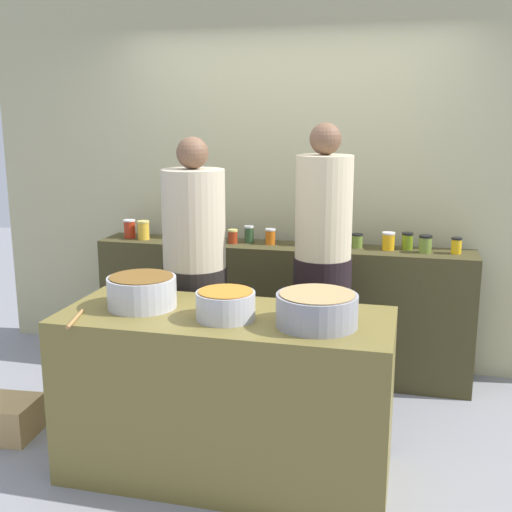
{
  "coord_description": "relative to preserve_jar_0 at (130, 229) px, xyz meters",
  "views": [
    {
      "loc": [
        0.9,
        -3.28,
        1.89
      ],
      "look_at": [
        0.0,
        0.35,
        1.05
      ],
      "focal_mm": 44.81,
      "sensor_mm": 36.0,
      "label": 1
    }
  ],
  "objects": [
    {
      "name": "cooking_pot_center",
      "position": [
        1.19,
        -1.46,
        -0.08
      ],
      "size": [
        0.3,
        0.3,
        0.14
      ],
      "color": "#B7B7BC",
      "rests_on": "prep_table"
    },
    {
      "name": "display_shelf",
      "position": [
        1.17,
        0.01,
        -0.55
      ],
      "size": [
        2.7,
        0.36,
        0.97
      ],
      "primitive_type": "cube",
      "color": "#403A1F",
      "rests_on": "ground"
    },
    {
      "name": "preserve_jar_0",
      "position": [
        0.0,
        0.0,
        0.0
      ],
      "size": [
        0.09,
        0.09,
        0.14
      ],
      "color": "#A72A14",
      "rests_on": "display_shelf"
    },
    {
      "name": "preserve_jar_2",
      "position": [
        0.43,
        0.04,
        -0.01
      ],
      "size": [
        0.08,
        0.08,
        0.11
      ],
      "color": "olive",
      "rests_on": "display_shelf"
    },
    {
      "name": "cooking_pot_right",
      "position": [
        1.64,
        -1.45,
        -0.07
      ],
      "size": [
        0.39,
        0.39,
        0.16
      ],
      "color": "gray",
      "rests_on": "prep_table"
    },
    {
      "name": "preserve_jar_13",
      "position": [
        2.36,
        0.02,
        -0.01
      ],
      "size": [
        0.07,
        0.07,
        0.11
      ],
      "color": "gold",
      "rests_on": "display_shelf"
    },
    {
      "name": "prep_table",
      "position": [
        1.17,
        -1.39,
        -0.59
      ],
      "size": [
        1.7,
        0.7,
        0.89
      ],
      "primitive_type": "cube",
      "color": "brown",
      "rests_on": "ground"
    },
    {
      "name": "preserve_jar_12",
      "position": [
        2.16,
        0.0,
        -0.01
      ],
      "size": [
        0.09,
        0.09,
        0.12
      ],
      "color": "olive",
      "rests_on": "display_shelf"
    },
    {
      "name": "bread_crate",
      "position": [
        -0.25,
        -1.33,
        -0.93
      ],
      "size": [
        0.44,
        0.34,
        0.22
      ],
      "primitive_type": "cube",
      "rotation": [
        0.0,
        0.0,
        0.08
      ],
      "color": "tan",
      "rests_on": "ground"
    },
    {
      "name": "preserve_jar_7",
      "position": [
        1.31,
        0.03,
        -0.01
      ],
      "size": [
        0.07,
        0.07,
        0.13
      ],
      "color": "#44194A",
      "rests_on": "display_shelf"
    },
    {
      "name": "preserve_jar_3",
      "position": [
        0.58,
        -0.0,
        -0.01
      ],
      "size": [
        0.09,
        0.09,
        0.12
      ],
      "color": "#4C1554",
      "rests_on": "display_shelf"
    },
    {
      "name": "preserve_jar_8",
      "position": [
        1.6,
        0.07,
        -0.01
      ],
      "size": [
        0.07,
        0.07,
        0.13
      ],
      "color": "olive",
      "rests_on": "display_shelf"
    },
    {
      "name": "preserve_jar_10",
      "position": [
        1.91,
        0.03,
        -0.01
      ],
      "size": [
        0.09,
        0.09,
        0.12
      ],
      "color": "#EDA616",
      "rests_on": "display_shelf"
    },
    {
      "name": "ground",
      "position": [
        1.17,
        -1.09,
        -1.04
      ],
      "size": [
        12.0,
        12.0,
        0.0
      ],
      "primitive_type": "plane",
      "color": "gray"
    },
    {
      "name": "storefront_wall",
      "position": [
        1.17,
        0.36,
        0.46
      ],
      "size": [
        4.8,
        0.12,
        3.0
      ],
      "primitive_type": "cube",
      "color": "#B6B084",
      "rests_on": "ground"
    },
    {
      "name": "cook_with_tongs",
      "position": [
        0.79,
        -0.78,
        -0.24
      ],
      "size": [
        0.4,
        0.4,
        1.75
      ],
      "color": "black",
      "rests_on": "ground"
    },
    {
      "name": "preserve_jar_1",
      "position": [
        0.12,
        -0.03,
        0.0
      ],
      "size": [
        0.09,
        0.09,
        0.14
      ],
      "color": "gold",
      "rests_on": "display_shelf"
    },
    {
      "name": "preserve_jar_9",
      "position": [
        1.7,
        0.06,
        -0.02
      ],
      "size": [
        0.08,
        0.08,
        0.1
      ],
      "color": "olive",
      "rests_on": "display_shelf"
    },
    {
      "name": "preserve_jar_5",
      "position": [
        0.92,
        0.04,
        -0.01
      ],
      "size": [
        0.07,
        0.07,
        0.13
      ],
      "color": "#2B4A2A",
      "rests_on": "display_shelf"
    },
    {
      "name": "preserve_jar_4",
      "position": [
        0.81,
        -0.01,
        -0.02
      ],
      "size": [
        0.07,
        0.07,
        0.1
      ],
      "color": "#A43116",
      "rests_on": "display_shelf"
    },
    {
      "name": "wooden_spoon",
      "position": [
        0.47,
        -1.66,
        -0.14
      ],
      "size": [
        0.08,
        0.27,
        0.02
      ],
      "primitive_type": "cylinder",
      "rotation": [
        1.57,
        0.0,
        3.38
      ],
      "color": "#9E703D",
      "rests_on": "prep_table"
    },
    {
      "name": "preserve_jar_11",
      "position": [
        2.04,
        0.08,
        -0.01
      ],
      "size": [
        0.08,
        0.08,
        0.12
      ],
      "color": "olive",
      "rests_on": "display_shelf"
    },
    {
      "name": "cook_in_cap",
      "position": [
        1.54,
        -0.55,
        -0.2
      ],
      "size": [
        0.36,
        0.36,
        1.83
      ],
      "color": "black",
      "rests_on": "ground"
    },
    {
      "name": "cooking_pot_left",
      "position": [
        0.71,
        -1.38,
        -0.07
      ],
      "size": [
        0.36,
        0.36,
        0.17
      ],
      "color": "#B7B7BC",
      "rests_on": "prep_table"
    },
    {
      "name": "preserve_jar_6",
      "position": [
        1.08,
        0.02,
        -0.01
      ],
      "size": [
        0.07,
        0.07,
        0.11
      ],
      "color": "#CE6115",
      "rests_on": "display_shelf"
    }
  ]
}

